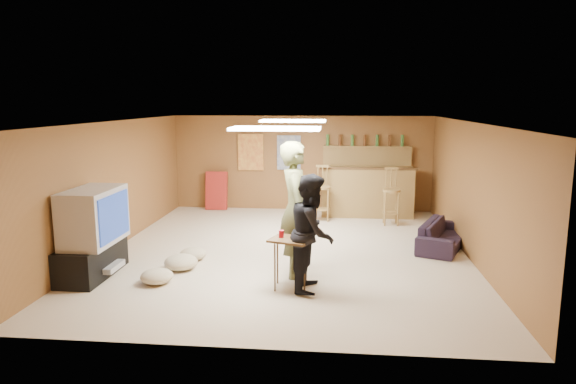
# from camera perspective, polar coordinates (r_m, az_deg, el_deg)

# --- Properties ---
(ground) EXTENTS (7.00, 7.00, 0.00)m
(ground) POSITION_cam_1_polar(r_m,az_deg,el_deg) (8.81, -0.13, -6.64)
(ground) COLOR beige
(ground) RESTS_ON ground
(ceiling) EXTENTS (6.00, 7.00, 0.02)m
(ceiling) POSITION_cam_1_polar(r_m,az_deg,el_deg) (8.45, -0.13, 7.80)
(ceiling) COLOR silver
(ceiling) RESTS_ON ground
(wall_back) EXTENTS (6.00, 0.02, 2.20)m
(wall_back) POSITION_cam_1_polar(r_m,az_deg,el_deg) (12.01, 1.54, 3.21)
(wall_back) COLOR brown
(wall_back) RESTS_ON ground
(wall_front) EXTENTS (6.00, 0.02, 2.20)m
(wall_front) POSITION_cam_1_polar(r_m,az_deg,el_deg) (5.17, -4.03, -6.06)
(wall_front) COLOR brown
(wall_front) RESTS_ON ground
(wall_left) EXTENTS (0.02, 7.00, 2.20)m
(wall_left) POSITION_cam_1_polar(r_m,az_deg,el_deg) (9.35, -18.76, 0.70)
(wall_left) COLOR brown
(wall_left) RESTS_ON ground
(wall_right) EXTENTS (0.02, 7.00, 2.20)m
(wall_right) POSITION_cam_1_polar(r_m,az_deg,el_deg) (8.79, 19.72, 0.08)
(wall_right) COLOR brown
(wall_right) RESTS_ON ground
(tv_stand) EXTENTS (0.55, 1.30, 0.50)m
(tv_stand) POSITION_cam_1_polar(r_m,az_deg,el_deg) (8.09, -20.96, -7.01)
(tv_stand) COLOR black
(tv_stand) RESTS_ON ground
(dvd_box) EXTENTS (0.35, 0.50, 0.08)m
(dvd_box) POSITION_cam_1_polar(r_m,az_deg,el_deg) (8.03, -19.49, -7.81)
(dvd_box) COLOR #B2B2B7
(dvd_box) RESTS_ON tv_stand
(tv_body) EXTENTS (0.60, 1.10, 0.80)m
(tv_body) POSITION_cam_1_polar(r_m,az_deg,el_deg) (7.90, -20.80, -2.53)
(tv_body) COLOR #B2B2B7
(tv_body) RESTS_ON tv_stand
(tv_screen) EXTENTS (0.02, 0.95, 0.65)m
(tv_screen) POSITION_cam_1_polar(r_m,az_deg,el_deg) (7.77, -18.75, -2.62)
(tv_screen) COLOR navy
(tv_screen) RESTS_ON tv_body
(bar_counter) EXTENTS (2.00, 0.60, 1.10)m
(bar_counter) POSITION_cam_1_polar(r_m,az_deg,el_deg) (11.54, 8.78, 0.05)
(bar_counter) COLOR olive
(bar_counter) RESTS_ON ground
(bar_lip) EXTENTS (2.10, 0.12, 0.05)m
(bar_lip) POSITION_cam_1_polar(r_m,az_deg,el_deg) (11.21, 8.92, 2.60)
(bar_lip) COLOR #422B15
(bar_lip) RESTS_ON bar_counter
(bar_shelf) EXTENTS (2.00, 0.18, 0.05)m
(bar_shelf) POSITION_cam_1_polar(r_m,az_deg,el_deg) (11.86, 8.79, 4.95)
(bar_shelf) COLOR olive
(bar_shelf) RESTS_ON bar_backing
(bar_backing) EXTENTS (2.00, 0.14, 0.60)m
(bar_backing) POSITION_cam_1_polar(r_m,az_deg,el_deg) (11.91, 8.75, 3.53)
(bar_backing) COLOR olive
(bar_backing) RESTS_ON bar_counter
(poster_left) EXTENTS (0.60, 0.03, 0.85)m
(poster_left) POSITION_cam_1_polar(r_m,az_deg,el_deg) (12.09, -4.16, 4.43)
(poster_left) COLOR #BF3F26
(poster_left) RESTS_ON wall_back
(poster_right) EXTENTS (0.55, 0.03, 0.80)m
(poster_right) POSITION_cam_1_polar(r_m,az_deg,el_deg) (11.97, 0.10, 4.40)
(poster_right) COLOR #334C99
(poster_right) RESTS_ON wall_back
(folding_chair_stack) EXTENTS (0.50, 0.26, 0.91)m
(folding_chair_stack) POSITION_cam_1_polar(r_m,az_deg,el_deg) (12.22, -7.94, 0.16)
(folding_chair_stack) COLOR #AB261F
(folding_chair_stack) RESTS_ON ground
(ceiling_panel_front) EXTENTS (1.20, 0.60, 0.04)m
(ceiling_panel_front) POSITION_cam_1_polar(r_m,az_deg,el_deg) (6.96, -1.38, 7.06)
(ceiling_panel_front) COLOR white
(ceiling_panel_front) RESTS_ON ceiling
(ceiling_panel_back) EXTENTS (1.20, 0.60, 0.04)m
(ceiling_panel_back) POSITION_cam_1_polar(r_m,az_deg,el_deg) (9.64, 0.59, 7.91)
(ceiling_panel_back) COLOR white
(ceiling_panel_back) RESTS_ON ceiling
(person_olive) EXTENTS (0.57, 0.78, 1.98)m
(person_olive) POSITION_cam_1_polar(r_m,az_deg,el_deg) (7.43, 0.85, -1.95)
(person_olive) COLOR brown
(person_olive) RESTS_ON ground
(person_black) EXTENTS (0.66, 0.82, 1.59)m
(person_black) POSITION_cam_1_polar(r_m,az_deg,el_deg) (6.93, 2.73, -4.50)
(person_black) COLOR black
(person_black) RESTS_ON ground
(sofa) EXTENTS (1.17, 1.70, 0.46)m
(sofa) POSITION_cam_1_polar(r_m,az_deg,el_deg) (9.39, 16.87, -4.57)
(sofa) COLOR black
(sofa) RESTS_ON ground
(tray_table) EXTENTS (0.64, 0.57, 0.70)m
(tray_table) POSITION_cam_1_polar(r_m,az_deg,el_deg) (7.07, 0.30, -7.93)
(tray_table) COLOR #422B15
(tray_table) RESTS_ON ground
(cup_red_near) EXTENTS (0.08, 0.08, 0.10)m
(cup_red_near) POSITION_cam_1_polar(r_m,az_deg,el_deg) (7.03, -0.75, -4.67)
(cup_red_near) COLOR #B60C19
(cup_red_near) RESTS_ON tray_table
(cup_red_far) EXTENTS (0.09, 0.09, 0.10)m
(cup_red_far) POSITION_cam_1_polar(r_m,az_deg,el_deg) (6.88, 1.01, -4.98)
(cup_red_far) COLOR #B60C19
(cup_red_far) RESTS_ON tray_table
(cup_blue) EXTENTS (0.08, 0.08, 0.11)m
(cup_blue) POSITION_cam_1_polar(r_m,az_deg,el_deg) (7.02, 1.33, -4.66)
(cup_blue) COLOR navy
(cup_blue) RESTS_ON tray_table
(bar_stool_left) EXTENTS (0.53, 0.53, 1.29)m
(bar_stool_left) POSITION_cam_1_polar(r_m,az_deg,el_deg) (10.96, 3.81, 0.11)
(bar_stool_left) COLOR olive
(bar_stool_left) RESTS_ON ground
(bar_stool_right) EXTENTS (0.46, 0.46, 1.26)m
(bar_stool_right) POSITION_cam_1_polar(r_m,az_deg,el_deg) (10.77, 11.42, -0.31)
(bar_stool_right) COLOR olive
(bar_stool_right) RESTS_ON ground
(cushion_near_tv) EXTENTS (0.57, 0.57, 0.23)m
(cushion_near_tv) POSITION_cam_1_polar(r_m,az_deg,el_deg) (8.06, -11.81, -7.63)
(cushion_near_tv) COLOR tan
(cushion_near_tv) RESTS_ON ground
(cushion_mid) EXTENTS (0.50, 0.50, 0.19)m
(cushion_mid) POSITION_cam_1_polar(r_m,az_deg,el_deg) (8.51, -10.52, -6.76)
(cushion_mid) COLOR tan
(cushion_mid) RESTS_ON ground
(cushion_far) EXTENTS (0.58, 0.58, 0.21)m
(cushion_far) POSITION_cam_1_polar(r_m,az_deg,el_deg) (7.55, -14.37, -9.05)
(cushion_far) COLOR tan
(cushion_far) RESTS_ON ground
(bottle_row) EXTENTS (1.76, 0.08, 0.26)m
(bottle_row) POSITION_cam_1_polar(r_m,az_deg,el_deg) (11.83, 8.52, 5.70)
(bottle_row) COLOR #3F7233
(bottle_row) RESTS_ON bar_shelf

